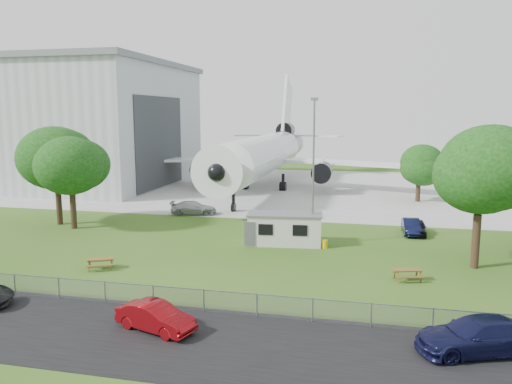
% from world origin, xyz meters
% --- Properties ---
extents(ground, '(160.00, 160.00, 0.00)m').
position_xyz_m(ground, '(0.00, 0.00, 0.00)').
color(ground, '#496D26').
extents(asphalt_strip, '(120.00, 8.00, 0.02)m').
position_xyz_m(asphalt_strip, '(0.00, -13.00, 0.01)').
color(asphalt_strip, black).
rests_on(asphalt_strip, ground).
extents(concrete_apron, '(120.00, 46.00, 0.03)m').
position_xyz_m(concrete_apron, '(0.00, 38.00, 0.01)').
color(concrete_apron, '#B7B7B2').
rests_on(concrete_apron, ground).
extents(hangar, '(43.00, 31.00, 18.55)m').
position_xyz_m(hangar, '(-37.97, 36.00, 9.41)').
color(hangar, '#B2B7BC').
rests_on(hangar, ground).
extents(airliner, '(46.36, 47.73, 17.69)m').
position_xyz_m(airliner, '(-2.00, 35.86, 5.27)').
color(airliner, white).
rests_on(airliner, ground).
extents(site_cabin, '(6.88, 3.37, 2.62)m').
position_xyz_m(site_cabin, '(5.95, 5.87, 1.31)').
color(site_cabin, beige).
rests_on(site_cabin, ground).
extents(picnic_west, '(2.27, 2.12, 0.76)m').
position_xyz_m(picnic_west, '(-5.61, -3.76, 0.00)').
color(picnic_west, brown).
rests_on(picnic_west, ground).
extents(picnic_east, '(2.14, 1.94, 0.76)m').
position_xyz_m(picnic_east, '(15.36, -1.48, 0.00)').
color(picnic_east, brown).
rests_on(picnic_east, ground).
extents(fence, '(58.00, 0.04, 1.30)m').
position_xyz_m(fence, '(0.00, -9.50, 0.00)').
color(fence, gray).
rests_on(fence, ground).
extents(lamp_mast, '(0.16, 0.16, 12.00)m').
position_xyz_m(lamp_mast, '(8.20, 6.20, 6.00)').
color(lamp_mast, slate).
rests_on(lamp_mast, ground).
extents(tree_west_big, '(7.14, 7.14, 9.78)m').
position_xyz_m(tree_west_big, '(-17.05, 8.41, 6.20)').
color(tree_west_big, '#382619').
rests_on(tree_west_big, ground).
extents(tree_west_small, '(7.26, 7.26, 9.54)m').
position_xyz_m(tree_west_small, '(-14.66, 7.13, 5.90)').
color(tree_west_small, '#382619').
rests_on(tree_west_small, ground).
extents(tree_east_front, '(7.19, 7.19, 10.21)m').
position_xyz_m(tree_east_front, '(20.19, 2.42, 6.60)').
color(tree_east_front, '#382619').
rests_on(tree_east_front, ground).
extents(tree_far_apron, '(5.87, 5.87, 7.40)m').
position_xyz_m(tree_far_apron, '(18.71, 29.77, 4.45)').
color(tree_far_apron, '#382619').
rests_on(tree_far_apron, ground).
extents(car_centre_sedan, '(4.52, 2.72, 1.41)m').
position_xyz_m(car_centre_sedan, '(2.39, -12.29, 0.70)').
color(car_centre_sedan, maroon).
rests_on(car_centre_sedan, ground).
extents(car_east_van, '(6.09, 4.06, 1.64)m').
position_xyz_m(car_east_van, '(17.73, -11.26, 0.82)').
color(car_east_van, black).
rests_on(car_east_van, ground).
extents(car_ne_hatch, '(1.79, 3.97, 1.33)m').
position_xyz_m(car_ne_hatch, '(17.09, 11.74, 0.66)').
color(car_ne_hatch, black).
rests_on(car_ne_hatch, ground).
extents(car_ne_sedan, '(1.59, 4.20, 1.37)m').
position_xyz_m(car_ne_sedan, '(16.57, 11.87, 0.68)').
color(car_ne_sedan, black).
rests_on(car_ne_sedan, ground).
extents(car_apron_van, '(5.24, 2.95, 1.43)m').
position_xyz_m(car_apron_van, '(-5.77, 15.93, 0.72)').
color(car_apron_van, '#A5A7AC').
rests_on(car_apron_van, ground).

